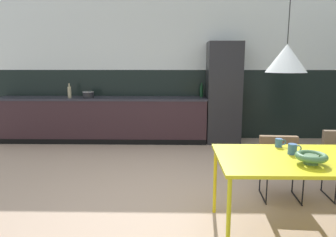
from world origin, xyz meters
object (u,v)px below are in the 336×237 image
Objects in this scene: refrigerator_column at (223,93)px; fruit_bowl at (311,157)px; mug_white_ceramic at (279,143)px; dining_table at (323,162)px; pendant_lamp_over_table_near at (287,58)px; bottle_vinegar_dark at (201,91)px; bottle_wine_green at (69,92)px; mug_glass_clear at (293,149)px; cooking_pot at (88,95)px; armchair_near_window at (280,158)px.

refrigerator_column reaches higher than fruit_bowl.
mug_white_ceramic is at bearing 99.55° from fruit_bowl.
dining_table is at bearing -53.21° from mug_white_ceramic.
fruit_bowl is 0.20× the size of pendant_lamp_over_table_near.
dining_table is 0.28m from fruit_bowl.
fruit_bowl is 3.93m from bottle_vinegar_dark.
refrigerator_column is 3.09m from bottle_wine_green.
refrigerator_column is at bearing 92.32° from mug_glass_clear.
refrigerator_column is 17.73× the size of mug_white_ceramic.
fruit_bowl is at bearing -80.98° from bottle_vinegar_dark.
bottle_wine_green is (-3.09, -0.03, 0.02)m from refrigerator_column.
mug_white_ceramic is 4.21m from cooking_pot.
bottle_vinegar_dark is (-0.52, 3.32, 0.23)m from mug_white_ceramic.
mug_glass_clear is at bearing 99.38° from fruit_bowl.
mug_glass_clear is at bearing -46.58° from bottle_wine_green.
cooking_pot is (-2.85, 3.39, 0.16)m from mug_glass_clear.
bottle_vinegar_dark is (2.28, 0.19, 0.06)m from cooking_pot.
mug_white_ceramic is at bearing -81.07° from bottle_vinegar_dark.
pendant_lamp_over_table_near is at bearing -90.12° from refrigerator_column.
bottle_vinegar_dark is at bearing 99.02° from fruit_bowl.
refrigerator_column is 7.02× the size of bottle_wine_green.
fruit_bowl is 2.09× the size of mug_glass_clear.
armchair_near_window is at bearing 78.56° from mug_glass_clear.
refrigerator_column is 2.74m from armchair_near_window.
dining_table is 1.45× the size of pendant_lamp_over_table_near.
mug_glass_clear is at bearing -81.01° from bottle_vinegar_dark.
cooking_pot reaches higher than mug_glass_clear.
refrigerator_column reaches higher than bottle_vinegar_dark.
fruit_bowl is (-0.11, -1.06, 0.34)m from armchair_near_window.
cooking_pot is at bearing -175.17° from bottle_vinegar_dark.
fruit_bowl is 1.18× the size of cooking_pot.
refrigerator_column is 6.87× the size of bottle_vinegar_dark.
pendant_lamp_over_table_near is (0.42, -3.68, 0.62)m from bottle_vinegar_dark.
armchair_near_window is at bearing -83.68° from refrigerator_column.
cooking_pot reaches higher than armchair_near_window.
mug_white_ceramic is 3.37m from bottle_vinegar_dark.
mug_white_ceramic is (-0.28, 0.37, 0.08)m from dining_table.
fruit_bowl is (-0.19, -0.18, 0.10)m from dining_table.
dining_table is at bearing -2.54° from pendant_lamp_over_table_near.
cooking_pot is at bearing -3.83° from bottle_wine_green.
mug_glass_clear is 4.43m from cooking_pot.
bottle_vinegar_dark reaches higher than cooking_pot.
bottle_vinegar_dark is (-0.57, 3.58, 0.22)m from mug_glass_clear.
bottle_vinegar_dark is at bearing 3.58° from bottle_wine_green.
refrigerator_column is 8.91× the size of cooking_pot.
pendant_lamp_over_table_near is (-0.19, 0.19, 0.83)m from fruit_bowl.
armchair_near_window is 1.49m from pendant_lamp_over_table_near.
cooking_pot reaches higher than fruit_bowl.
fruit_bowl is 4.69m from cooking_pot.
mug_white_ceramic is at bearing 72.37° from armchair_near_window.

